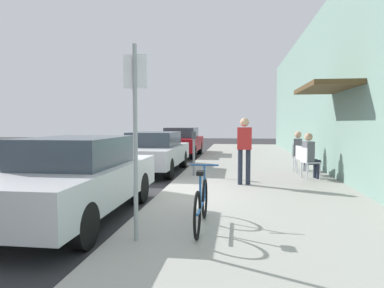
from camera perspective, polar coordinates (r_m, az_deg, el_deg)
ground_plane at (r=7.95m, az=-5.33°, el=-8.82°), size 60.00×60.00×0.00m
sidewalk_slab at (r=9.72m, az=10.52°, el=-6.22°), size 4.50×32.00×0.12m
building_facade at (r=10.06m, az=24.66°, el=9.44°), size 1.40×32.00×5.58m
parked_car_0 at (r=6.45m, az=-18.74°, el=-5.18°), size 1.80×4.40×1.44m
parked_car_1 at (r=11.88m, az=-6.30°, el=-1.22°), size 1.80×4.40×1.38m
parked_car_2 at (r=17.55m, az=-1.77°, el=0.43°), size 1.80×4.40×1.45m
parking_meter at (r=10.26m, az=0.31°, el=-0.99°), size 0.12×0.10×1.32m
street_sign at (r=4.61m, az=-9.35°, el=2.76°), size 0.32×0.06×2.60m
bicycle_0 at (r=5.26m, az=1.56°, el=-9.86°), size 0.46×1.71×0.90m
cafe_chair_0 at (r=10.29m, az=18.63°, el=-2.64°), size 0.53×0.53×0.87m
seated_patron_0 at (r=10.30m, az=18.95°, el=-1.57°), size 0.49×0.43×1.29m
cafe_chair_1 at (r=11.09m, az=17.82°, el=-2.19°), size 0.53×0.53×0.87m
cafe_chair_2 at (r=11.97m, az=17.06°, el=-1.76°), size 0.55×0.55×0.87m
seated_patron_2 at (r=11.95m, az=17.36°, el=-0.85°), size 0.51×0.46×1.29m
pedestrian_standing at (r=8.84m, az=8.63°, el=-0.25°), size 0.36×0.22×1.70m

